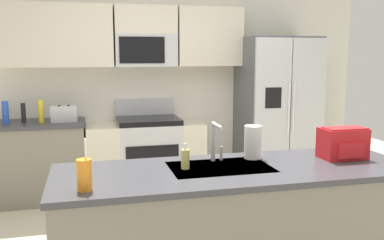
{
  "coord_description": "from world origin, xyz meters",
  "views": [
    {
      "loc": [
        -0.92,
        -3.14,
        1.66
      ],
      "look_at": [
        0.01,
        0.6,
        1.05
      ],
      "focal_mm": 39.88,
      "sensor_mm": 36.0,
      "label": 1
    }
  ],
  "objects": [
    {
      "name": "kitchen_wall_unit",
      "position": [
        -0.14,
        2.08,
        1.47
      ],
      "size": [
        5.2,
        0.43,
        2.6
      ],
      "color": "silver",
      "rests_on": "ground"
    },
    {
      "name": "paper_towel_roll",
      "position": [
        0.24,
        -0.31,
        1.02
      ],
      "size": [
        0.12,
        0.12,
        0.24
      ],
      "primitive_type": "cylinder",
      "color": "white",
      "rests_on": "island_counter"
    },
    {
      "name": "bottle_blue",
      "position": [
        -1.78,
        1.76,
        1.02
      ],
      "size": [
        0.07,
        0.07,
        0.25
      ],
      "primitive_type": "cylinder",
      "color": "blue",
      "rests_on": "back_counter"
    },
    {
      "name": "sink_faucet",
      "position": [
        -0.06,
        -0.34,
        1.07
      ],
      "size": [
        0.08,
        0.21,
        0.28
      ],
      "color": "#B7BABF",
      "rests_on": "island_counter"
    },
    {
      "name": "backpack",
      "position": [
        0.88,
        -0.47,
        1.02
      ],
      "size": [
        0.32,
        0.22,
        0.23
      ],
      "color": "red",
      "rests_on": "island_counter"
    },
    {
      "name": "back_counter",
      "position": [
        -1.51,
        1.8,
        0.45
      ],
      "size": [
        1.12,
        0.63,
        0.9
      ],
      "color": "slate",
      "rests_on": "ground"
    },
    {
      "name": "bottle_yellow",
      "position": [
        -1.41,
        1.75,
        1.02
      ],
      "size": [
        0.06,
        0.06,
        0.25
      ],
      "primitive_type": "cylinder",
      "color": "yellow",
      "rests_on": "back_counter"
    },
    {
      "name": "range_oven",
      "position": [
        -0.26,
        1.8,
        0.44
      ],
      "size": [
        1.36,
        0.61,
        1.1
      ],
      "color": "#B7BABF",
      "rests_on": "ground"
    },
    {
      "name": "soap_dispenser",
      "position": [
        -0.3,
        -0.47,
        0.97
      ],
      "size": [
        0.06,
        0.06,
        0.17
      ],
      "color": "#D8CC66",
      "rests_on": "island_counter"
    },
    {
      "name": "pepper_mill",
      "position": [
        -1.6,
        1.8,
        1.01
      ],
      "size": [
        0.05,
        0.05,
        0.21
      ],
      "primitive_type": "cylinder",
      "color": "black",
      "rests_on": "back_counter"
    },
    {
      "name": "island_counter",
      "position": [
        0.04,
        -0.53,
        0.45
      ],
      "size": [
        2.41,
        0.82,
        0.9
      ],
      "color": "slate",
      "rests_on": "ground"
    },
    {
      "name": "toaster",
      "position": [
        -1.17,
        1.75,
        0.99
      ],
      "size": [
        0.28,
        0.16,
        0.18
      ],
      "color": "#B7BABF",
      "rests_on": "back_counter"
    },
    {
      "name": "refrigerator",
      "position": [
        1.39,
        1.73,
        0.93
      ],
      "size": [
        0.9,
        0.76,
        1.85
      ],
      "color": "#4C4F54",
      "rests_on": "ground"
    },
    {
      "name": "drink_cup_orange",
      "position": [
        -0.95,
        -0.78,
        0.99
      ],
      "size": [
        0.08,
        0.08,
        0.3
      ],
      "color": "orange",
      "rests_on": "island_counter"
    }
  ]
}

